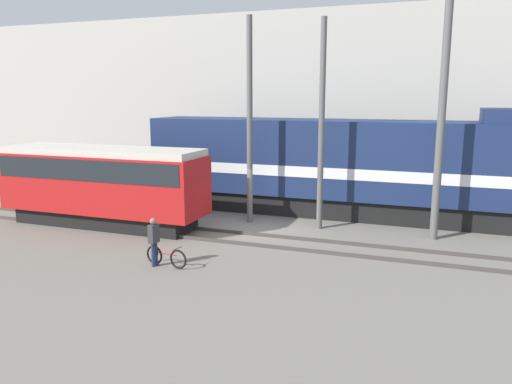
{
  "coord_description": "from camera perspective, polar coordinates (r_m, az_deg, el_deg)",
  "views": [
    {
      "loc": [
        7.09,
        -19.58,
        5.73
      ],
      "look_at": [
        0.08,
        -0.49,
        1.8
      ],
      "focal_mm": 35.0,
      "sensor_mm": 36.0,
      "label": 1
    }
  ],
  "objects": [
    {
      "name": "utility_pole_center",
      "position": [
        21.45,
        7.49,
        7.44
      ],
      "size": [
        0.25,
        0.25,
        8.91
      ],
      "color": "#595959",
      "rests_on": "ground"
    },
    {
      "name": "streetcar",
      "position": [
        23.11,
        -17.11,
        1.18
      ],
      "size": [
        9.45,
        2.54,
        3.51
      ],
      "color": "black",
      "rests_on": "ground"
    },
    {
      "name": "utility_pole_left",
      "position": [
        22.38,
        -0.73,
        7.96
      ],
      "size": [
        0.26,
        0.26,
        9.14
      ],
      "color": "#595959",
      "rests_on": "ground"
    },
    {
      "name": "ground_plane",
      "position": [
        21.59,
        0.25,
        -4.45
      ],
      "size": [
        120.0,
        120.0,
        0.0
      ],
      "primitive_type": "plane",
      "color": "slate"
    },
    {
      "name": "track_near",
      "position": [
        20.24,
        -1.19,
        -5.31
      ],
      "size": [
        60.0,
        1.5,
        0.14
      ],
      "color": "#47423D",
      "rests_on": "ground"
    },
    {
      "name": "person",
      "position": [
        17.3,
        -11.61,
        -5.06
      ],
      "size": [
        0.27,
        0.39,
        1.69
      ],
      "color": "#232D4C",
      "rests_on": "ground"
    },
    {
      "name": "track_far",
      "position": [
        25.36,
        3.42,
        -1.98
      ],
      "size": [
        60.0,
        1.51,
        0.14
      ],
      "color": "#47423D",
      "rests_on": "ground"
    },
    {
      "name": "bicycle",
      "position": [
        17.38,
        -10.23,
        -7.31
      ],
      "size": [
        1.68,
        0.45,
        0.73
      ],
      "color": "black",
      "rests_on": "ground"
    },
    {
      "name": "utility_pole_right",
      "position": [
        20.9,
        20.45,
        8.18
      ],
      "size": [
        0.31,
        0.31,
        9.94
      ],
      "color": "#595959",
      "rests_on": "ground"
    },
    {
      "name": "freight_locomotive",
      "position": [
        24.33,
        9.37,
        2.98
      ],
      "size": [
        18.57,
        3.04,
        5.21
      ],
      "color": "black",
      "rests_on": "ground"
    },
    {
      "name": "building_backdrop",
      "position": [
        31.6,
        7.31,
        9.93
      ],
      "size": [
        48.63,
        6.0,
        10.45
      ],
      "color": "#B7B2A8",
      "rests_on": "ground"
    }
  ]
}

